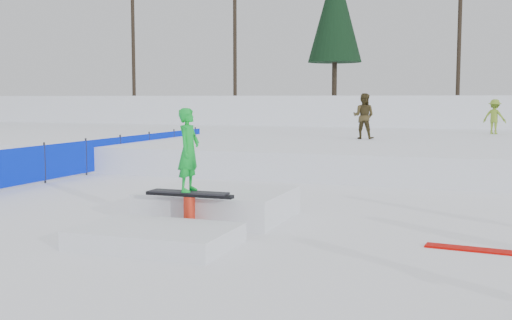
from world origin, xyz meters
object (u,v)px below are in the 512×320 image
(walker_olive, at_px, (364,116))
(walker_ygreen, at_px, (494,117))
(safety_fence, at_px, (86,157))
(jib_rail_feature, at_px, (203,208))

(walker_olive, relative_size, walker_ygreen, 1.15)
(walker_olive, distance_m, walker_ygreen, 6.68)
(safety_fence, bearing_deg, walker_olive, 45.45)
(safety_fence, bearing_deg, jib_rail_feature, -41.64)
(walker_olive, height_order, walker_ygreen, walker_olive)
(safety_fence, relative_size, jib_rail_feature, 3.64)
(walker_ygreen, distance_m, jib_rail_feature, 18.42)
(walker_olive, bearing_deg, safety_fence, 50.09)
(walker_olive, bearing_deg, walker_ygreen, -127.74)
(safety_fence, distance_m, walker_ygreen, 16.62)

